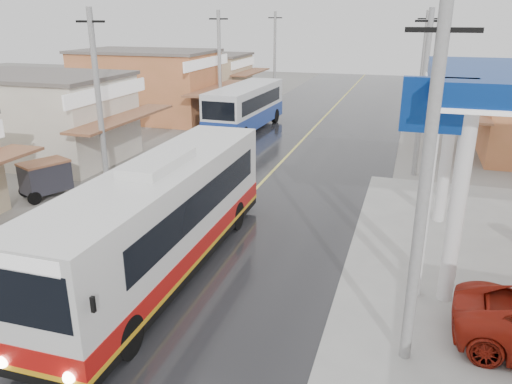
# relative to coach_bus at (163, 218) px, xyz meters

# --- Properties ---
(ground) EXTENTS (120.00, 120.00, 0.00)m
(ground) POSITION_rel_coach_bus_xyz_m (0.38, -2.20, -1.79)
(ground) COLOR slate
(ground) RESTS_ON ground
(road) EXTENTS (12.00, 90.00, 0.02)m
(road) POSITION_rel_coach_bus_xyz_m (0.38, 12.80, -1.78)
(road) COLOR black
(road) RESTS_ON ground
(centre_line) EXTENTS (0.15, 90.00, 0.01)m
(centre_line) POSITION_rel_coach_bus_xyz_m (0.38, 12.80, -1.76)
(centre_line) COLOR #D8CC4C
(centre_line) RESTS_ON road
(shopfronts_left) EXTENTS (11.00, 44.00, 5.20)m
(shopfronts_left) POSITION_rel_coach_bus_xyz_m (-12.62, 15.80, -1.79)
(shopfronts_left) COLOR tan
(shopfronts_left) RESTS_ON ground
(utility_poles_left) EXTENTS (1.60, 50.00, 8.00)m
(utility_poles_left) POSITION_rel_coach_bus_xyz_m (-6.62, 13.80, -1.79)
(utility_poles_left) COLOR gray
(utility_poles_left) RESTS_ON ground
(utility_poles_right) EXTENTS (1.60, 36.00, 8.00)m
(utility_poles_right) POSITION_rel_coach_bus_xyz_m (7.38, 12.80, -1.79)
(utility_poles_right) COLOR gray
(utility_poles_right) RESTS_ON ground
(coach_bus) EXTENTS (2.82, 11.90, 3.70)m
(coach_bus) POSITION_rel_coach_bus_xyz_m (0.00, 0.00, 0.00)
(coach_bus) COLOR silver
(coach_bus) RESTS_ON road
(second_bus) EXTENTS (2.88, 9.40, 3.09)m
(second_bus) POSITION_rel_coach_bus_xyz_m (-4.03, 19.89, -0.12)
(second_bus) COLOR silver
(second_bus) RESTS_ON road
(cyclist) EXTENTS (1.05, 2.13, 2.19)m
(cyclist) POSITION_rel_coach_bus_xyz_m (-2.74, 4.40, -1.07)
(cyclist) COLOR black
(cyclist) RESTS_ON ground
(tricycle_near) EXTENTS (2.07, 2.49, 1.63)m
(tricycle_near) POSITION_rel_coach_bus_xyz_m (-8.21, 4.54, -0.86)
(tricycle_near) COLOR #26262D
(tricycle_near) RESTS_ON ground
(tyre_stack) EXTENTS (0.78, 0.78, 0.40)m
(tyre_stack) POSITION_rel_coach_bus_xyz_m (-6.12, 4.50, -1.59)
(tyre_stack) COLOR black
(tyre_stack) RESTS_ON ground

